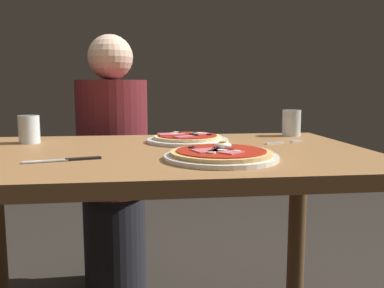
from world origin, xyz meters
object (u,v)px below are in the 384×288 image
Objects in this scene: water_glass_far at (29,131)px; fork at (281,143)px; pizza_foreground at (221,155)px; water_glass_near at (291,124)px; knife at (68,160)px; dining_table at (156,189)px; pizza_across_left at (188,139)px; diner_person at (113,172)px.

water_glass_far reaches higher than fork.
pizza_foreground is 0.60m from water_glass_near.
water_glass_far is 0.40m from knife.
dining_table is 0.30m from knife.
dining_table is at bearing -27.56° from water_glass_far.
knife is at bearing 175.43° from pizza_foreground.
diner_person is (-0.29, 0.51, -0.21)m from pizza_across_left.
diner_person is at bearing 135.61° from fork.
fork is at bearing 135.61° from diner_person.
pizza_across_left is 0.24× the size of diner_person.
knife is at bearing 85.81° from diner_person.
water_glass_near is 0.88m from knife.
dining_table is 6.65× the size of knife.
water_glass_near is at bearing 52.32° from pizza_foreground.
fork is at bearing -12.18° from pizza_across_left.
pizza_across_left reaches higher than knife.
water_glass_near is at bearing 61.26° from fork.
pizza_foreground is 0.35m from pizza_across_left.
pizza_across_left is 0.47m from knife.
water_glass_near reaches higher than pizza_across_left.
water_glass_near is (0.42, 0.13, 0.03)m from pizza_across_left.
water_glass_near is at bearing 29.62° from dining_table.
pizza_across_left is at bearing 167.82° from fork.
water_glass_near is at bearing 151.33° from diner_person.
pizza_foreground is 3.02× the size of water_glass_near.
pizza_foreground is 0.38m from fork.
knife is 0.16× the size of diner_person.
water_glass_near is at bearing 5.28° from water_glass_far.
water_glass_near reaches higher than water_glass_far.
knife reaches higher than dining_table.
water_glass_near is 0.23m from fork.
fork is at bearing -7.47° from water_glass_far.
water_glass_far reaches higher than knife.
water_glass_far is (-0.41, 0.22, 0.16)m from dining_table.
knife is (-0.39, 0.03, -0.01)m from pizza_foreground.
dining_table is 0.71m from diner_person.
dining_table is 12.95× the size of water_glass_near.
fork is 0.77× the size of knife.
pizza_across_left is 2.79× the size of water_glass_near.
diner_person is (-0.59, 0.58, -0.21)m from fork.
water_glass_near is at bearing 17.45° from pizza_across_left.
fork is at bearing 20.68° from knife.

